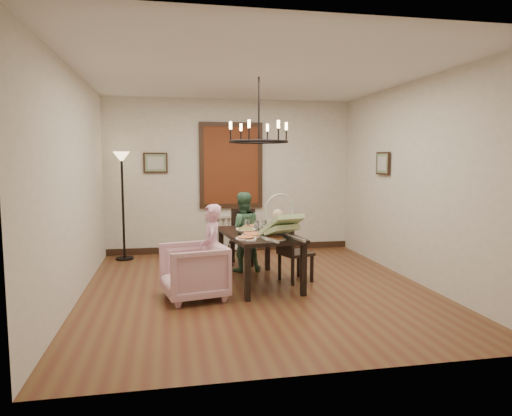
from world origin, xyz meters
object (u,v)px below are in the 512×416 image
object	(u,v)px
floor_lamp	(123,207)
seated_man	(242,238)
baby_bouncer	(281,224)
elderly_woman	(211,257)
dining_table	(259,239)
chair_far	(243,237)
chair_right	(296,249)
armchair	(194,271)
drinking_glass	(256,226)

from	to	relation	value
floor_lamp	seated_man	bearing A→B (deg)	-32.13
baby_bouncer	elderly_woman	bearing A→B (deg)	151.87
dining_table	seated_man	size ratio (longest dim) A/B	1.59
chair_far	floor_lamp	distance (m)	2.13
chair_right	baby_bouncer	bearing A→B (deg)	128.85
dining_table	seated_man	distance (m)	0.78
elderly_woman	armchair	bearing A→B (deg)	-52.17
elderly_woman	baby_bouncer	bearing A→B (deg)	82.88
armchair	floor_lamp	bearing A→B (deg)	-168.34
baby_bouncer	seated_man	bearing A→B (deg)	86.32
elderly_woman	seated_man	distance (m)	1.27
floor_lamp	chair_right	bearing A→B (deg)	-37.10
chair_far	elderly_woman	size ratio (longest dim) A/B	0.95
dining_table	seated_man	bearing A→B (deg)	91.08
dining_table	chair_right	distance (m)	0.57
chair_far	seated_man	distance (m)	0.42
chair_far	baby_bouncer	size ratio (longest dim) A/B	1.50
dining_table	armchair	distance (m)	1.08
elderly_woman	seated_man	bearing A→B (deg)	158.23
chair_right	floor_lamp	world-z (taller)	floor_lamp
armchair	floor_lamp	xyz separation A→B (m)	(-1.05, 2.44, 0.56)
floor_lamp	chair_far	bearing A→B (deg)	-21.59
chair_right	floor_lamp	distance (m)	3.18
armchair	chair_right	bearing A→B (deg)	98.85
seated_man	chair_far	bearing A→B (deg)	-102.26
drinking_glass	seated_man	bearing A→B (deg)	98.97
elderly_woman	drinking_glass	size ratio (longest dim) A/B	6.66
dining_table	baby_bouncer	world-z (taller)	baby_bouncer
seated_man	drinking_glass	distance (m)	0.70
chair_right	seated_man	size ratio (longest dim) A/B	0.90
chair_far	drinking_glass	xyz separation A→B (m)	(0.03, -1.04, 0.33)
armchair	chair_far	bearing A→B (deg)	140.65
drinking_glass	chair_right	bearing A→B (deg)	-10.04
dining_table	elderly_woman	xyz separation A→B (m)	(-0.68, -0.36, -0.15)
baby_bouncer	floor_lamp	distance (m)	3.28
dining_table	armchair	size ratio (longest dim) A/B	2.14
seated_man	chair_right	bearing A→B (deg)	128.80
armchair	seated_man	bearing A→B (deg)	135.76
elderly_woman	baby_bouncer	world-z (taller)	baby_bouncer
elderly_woman	drinking_glass	xyz separation A→B (m)	(0.68, 0.49, 0.31)
seated_man	baby_bouncer	bearing A→B (deg)	99.05
seated_man	armchair	bearing A→B (deg)	54.66
seated_man	floor_lamp	distance (m)	2.24
armchair	seated_man	xyz separation A→B (m)	(0.81, 1.27, 0.16)
chair_far	armchair	world-z (taller)	chair_far
elderly_woman	baby_bouncer	distance (m)	0.98
elderly_woman	drinking_glass	world-z (taller)	elderly_woman
baby_bouncer	floor_lamp	world-z (taller)	floor_lamp
drinking_glass	floor_lamp	world-z (taller)	floor_lamp
chair_far	baby_bouncer	bearing A→B (deg)	-70.11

